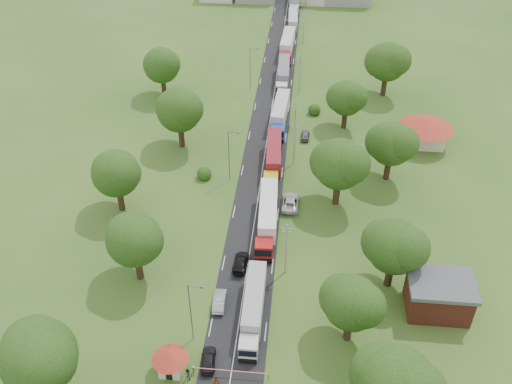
# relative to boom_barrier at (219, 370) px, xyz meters

# --- Properties ---
(ground) EXTENTS (260.00, 260.00, 0.00)m
(ground) POSITION_rel_boom_barrier_xyz_m (1.36, 25.00, -0.89)
(ground) COLOR #2B521B
(ground) RESTS_ON ground
(road) EXTENTS (8.00, 200.00, 0.04)m
(road) POSITION_rel_boom_barrier_xyz_m (1.36, 45.00, -0.89)
(road) COLOR black
(road) RESTS_ON ground
(boom_barrier) EXTENTS (9.22, 0.35, 1.18)m
(boom_barrier) POSITION_rel_boom_barrier_xyz_m (0.00, 0.00, 0.00)
(boom_barrier) COLOR slate
(boom_barrier) RESTS_ON ground
(guard_booth) EXTENTS (4.40, 4.40, 3.45)m
(guard_booth) POSITION_rel_boom_barrier_xyz_m (-5.84, -0.00, 1.27)
(guard_booth) COLOR beige
(guard_booth) RESTS_ON ground
(info_sign) EXTENTS (0.12, 3.10, 4.10)m
(info_sign) POSITION_rel_boom_barrier_xyz_m (6.56, 60.00, 2.11)
(info_sign) COLOR slate
(info_sign) RESTS_ON ground
(pole_1) EXTENTS (1.60, 0.24, 9.00)m
(pole_1) POSITION_rel_boom_barrier_xyz_m (6.86, 18.00, 3.79)
(pole_1) COLOR gray
(pole_1) RESTS_ON ground
(pole_2) EXTENTS (1.60, 0.24, 9.00)m
(pole_2) POSITION_rel_boom_barrier_xyz_m (6.86, 46.00, 3.79)
(pole_2) COLOR gray
(pole_2) RESTS_ON ground
(pole_3) EXTENTS (1.60, 0.24, 9.00)m
(pole_3) POSITION_rel_boom_barrier_xyz_m (6.86, 74.00, 3.79)
(pole_3) COLOR gray
(pole_3) RESTS_ON ground
(pole_4) EXTENTS (1.60, 0.24, 9.00)m
(pole_4) POSITION_rel_boom_barrier_xyz_m (6.86, 102.00, 3.79)
(pole_4) COLOR gray
(pole_4) RESTS_ON ground
(lamp_0) EXTENTS (2.03, 0.22, 10.00)m
(lamp_0) POSITION_rel_boom_barrier_xyz_m (-3.99, 5.00, 4.66)
(lamp_0) COLOR slate
(lamp_0) RESTS_ON ground
(lamp_1) EXTENTS (2.03, 0.22, 10.00)m
(lamp_1) POSITION_rel_boom_barrier_xyz_m (-3.99, 40.00, 4.66)
(lamp_1) COLOR slate
(lamp_1) RESTS_ON ground
(lamp_2) EXTENTS (2.03, 0.22, 10.00)m
(lamp_2) POSITION_rel_boom_barrier_xyz_m (-3.99, 75.00, 4.66)
(lamp_2) COLOR slate
(lamp_2) RESTS_ON ground
(tree_1) EXTENTS (9.60, 9.60, 12.05)m
(tree_1) POSITION_rel_boom_barrier_xyz_m (19.34, -4.83, 6.96)
(tree_1) COLOR #382616
(tree_1) RESTS_ON ground
(tree_2) EXTENTS (8.00, 8.00, 10.10)m
(tree_2) POSITION_rel_boom_barrier_xyz_m (15.35, 7.14, 5.70)
(tree_2) COLOR #382616
(tree_2) RESTS_ON ground
(tree_3) EXTENTS (8.80, 8.80, 11.07)m
(tree_3) POSITION_rel_boom_barrier_xyz_m (21.35, 17.16, 6.33)
(tree_3) COLOR #382616
(tree_3) RESTS_ON ground
(tree_4) EXTENTS (9.60, 9.60, 12.05)m
(tree_4) POSITION_rel_boom_barrier_xyz_m (14.34, 35.17, 6.96)
(tree_4) COLOR #382616
(tree_4) RESTS_ON ground
(tree_5) EXTENTS (8.80, 8.80, 11.07)m
(tree_5) POSITION_rel_boom_barrier_xyz_m (23.35, 43.16, 6.33)
(tree_5) COLOR #382616
(tree_5) RESTS_ON ground
(tree_6) EXTENTS (8.00, 8.00, 10.10)m
(tree_6) POSITION_rel_boom_barrier_xyz_m (16.35, 60.14, 5.70)
(tree_6) COLOR #382616
(tree_6) RESTS_ON ground
(tree_7) EXTENTS (9.60, 9.60, 12.05)m
(tree_7) POSITION_rel_boom_barrier_xyz_m (25.34, 75.17, 6.96)
(tree_7) COLOR #382616
(tree_7) RESTS_ON ground
(tree_9) EXTENTS (9.60, 9.60, 12.05)m
(tree_9) POSITION_rel_boom_barrier_xyz_m (-18.66, -4.83, 6.96)
(tree_9) COLOR #382616
(tree_9) RESTS_ON ground
(tree_10) EXTENTS (8.80, 8.80, 11.07)m
(tree_10) POSITION_rel_boom_barrier_xyz_m (-13.65, 15.16, 6.33)
(tree_10) COLOR #382616
(tree_10) RESTS_ON ground
(tree_11) EXTENTS (8.80, 8.80, 11.07)m
(tree_11) POSITION_rel_boom_barrier_xyz_m (-20.65, 30.16, 6.33)
(tree_11) COLOR #382616
(tree_11) RESTS_ON ground
(tree_12) EXTENTS (9.60, 9.60, 12.05)m
(tree_12) POSITION_rel_boom_barrier_xyz_m (-14.66, 50.17, 6.96)
(tree_12) COLOR #382616
(tree_12) RESTS_ON ground
(tree_13) EXTENTS (8.80, 8.80, 11.07)m
(tree_13) POSITION_rel_boom_barrier_xyz_m (-22.65, 70.16, 6.33)
(tree_13) COLOR #382616
(tree_13) RESTS_ON ground
(house_brick) EXTENTS (8.60, 6.60, 5.20)m
(house_brick) POSITION_rel_boom_barrier_xyz_m (27.36, 13.00, 1.76)
(house_brick) COLOR maroon
(house_brick) RESTS_ON ground
(house_cream) EXTENTS (10.08, 10.08, 5.80)m
(house_cream) POSITION_rel_boom_barrier_xyz_m (31.36, 55.00, 2.75)
(house_cream) COLOR beige
(house_cream) RESTS_ON ground
(truck_0) EXTENTS (2.51, 14.17, 3.93)m
(truck_0) POSITION_rel_boom_barrier_xyz_m (3.17, 9.18, 1.19)
(truck_0) COLOR silver
(truck_0) RESTS_ON ground
(truck_1) EXTENTS (3.27, 15.82, 4.37)m
(truck_1) POSITION_rel_boom_barrier_xyz_m (3.56, 27.51, 1.43)
(truck_1) COLOR #AA1513
(truck_1) RESTS_ON ground
(truck_2) EXTENTS (3.17, 15.05, 4.16)m
(truck_2) POSITION_rel_boom_barrier_xyz_m (3.25, 44.51, 1.31)
(truck_2) COLOR gold
(truck_2) RESTS_ON ground
(truck_3) EXTENTS (3.27, 15.25, 4.21)m
(truck_3) POSITION_rel_boom_barrier_xyz_m (3.45, 60.42, 1.34)
(truck_3) COLOR #1D3FAF
(truck_3) RESTS_ON ground
(truck_4) EXTENTS (2.86, 14.66, 4.06)m
(truck_4) POSITION_rel_boom_barrier_xyz_m (3.05, 78.94, 1.26)
(truck_4) COLOR silver
(truck_4) RESTS_ON ground
(truck_5) EXTENTS (3.32, 15.77, 4.36)m
(truck_5) POSITION_rel_boom_barrier_xyz_m (3.11, 95.36, 1.42)
(truck_5) COLOR #A6192D
(truck_5) RESTS_ON ground
(truck_6) EXTENTS (2.87, 14.09, 3.90)m
(truck_6) POSITION_rel_boom_barrier_xyz_m (3.72, 111.79, 1.17)
(truck_6) COLOR #256429
(truck_6) RESTS_ON ground
(truck_7) EXTENTS (3.06, 15.58, 4.31)m
(truck_7) POSITION_rel_boom_barrier_xyz_m (3.65, 129.20, 1.40)
(truck_7) COLOR #B4B4B4
(truck_7) RESTS_ON ground
(car_lane_front) EXTENTS (2.05, 4.30, 1.42)m
(car_lane_front) POSITION_rel_boom_barrier_xyz_m (-1.57, 1.50, -0.18)
(car_lane_front) COLOR black
(car_lane_front) RESTS_ON ground
(car_lane_mid) EXTENTS (1.71, 4.48, 1.46)m
(car_lane_mid) POSITION_rel_boom_barrier_xyz_m (-1.64, 11.03, -0.16)
(car_lane_mid) COLOR #A3A7AB
(car_lane_mid) RESTS_ON ground
(car_lane_rear) EXTENTS (2.18, 5.02, 1.44)m
(car_lane_rear) POSITION_rel_boom_barrier_xyz_m (0.36, 18.66, -0.17)
(car_lane_rear) COLOR black
(car_lane_rear) RESTS_ON ground
(car_verge_near) EXTENTS (2.78, 5.92, 1.64)m
(car_verge_near) POSITION_rel_boom_barrier_xyz_m (6.86, 33.49, -0.07)
(car_verge_near) COLOR silver
(car_verge_near) RESTS_ON ground
(car_verge_far) EXTENTS (1.76, 4.06, 1.36)m
(car_verge_far) POSITION_rel_boom_barrier_xyz_m (8.75, 55.13, -0.21)
(car_verge_far) COLOR #585B60
(car_verge_far) RESTS_ON ground
(pedestrian_near) EXTENTS (0.72, 0.51, 1.86)m
(pedestrian_near) POSITION_rel_boom_barrier_xyz_m (-0.06, -1.79, 0.04)
(pedestrian_near) COLOR gray
(pedestrian_near) RESTS_ON ground
(pedestrian_booth) EXTENTS (1.08, 1.11, 1.80)m
(pedestrian_booth) POSITION_rel_boom_barrier_xyz_m (-3.62, -1.00, 0.01)
(pedestrian_booth) COLOR gray
(pedestrian_booth) RESTS_ON ground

